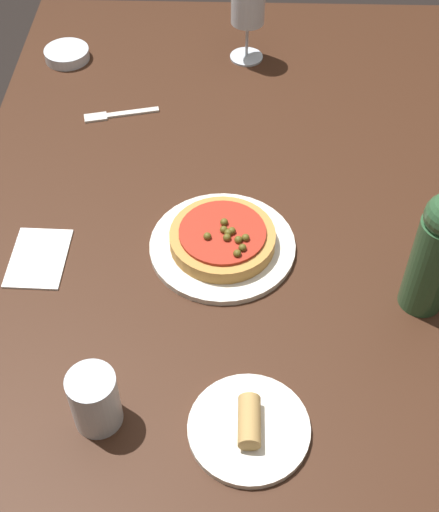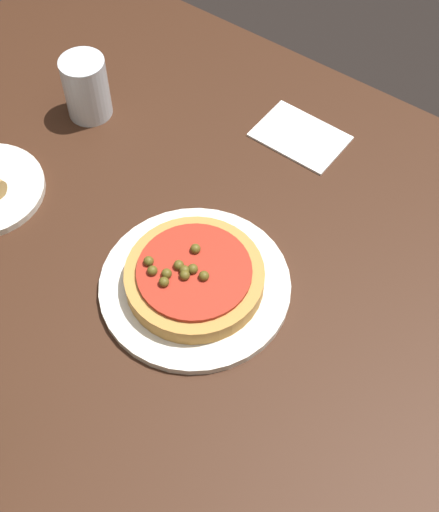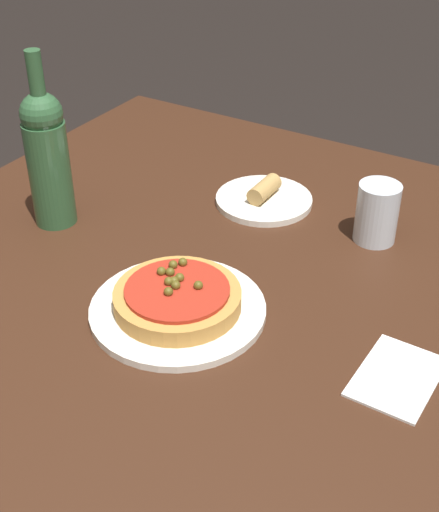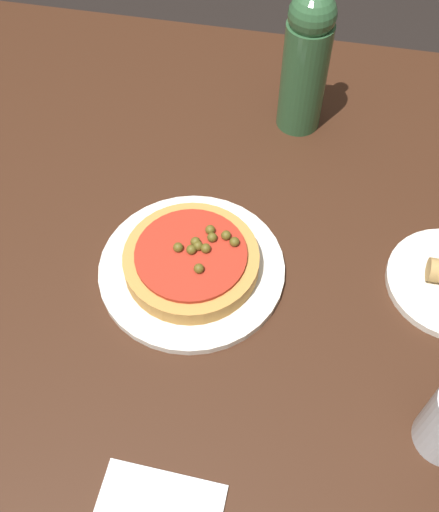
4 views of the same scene
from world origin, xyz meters
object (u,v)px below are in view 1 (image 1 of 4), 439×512
object	(u,v)px
wine_bottle	(437,250)
pizza	(223,238)
dinner_plate	(222,246)
side_bowl	(67,54)
dining_table	(244,239)
fork	(117,115)
wine_glass	(249,9)
side_plate	(249,427)
water_cup	(95,400)

from	to	relation	value
wine_bottle	pizza	bearing A→B (deg)	-107.98
dinner_plate	side_bowl	xyz separation A→B (m)	(-0.60, -0.38, 0.01)
wine_bottle	side_bowl	size ratio (longest dim) A/B	2.96
pizza	dining_table	bearing A→B (deg)	156.43
dining_table	fork	xyz separation A→B (m)	(-0.29, -0.28, 0.07)
dining_table	wine_bottle	bearing A→B (deg)	55.79
fork	wine_glass	bearing A→B (deg)	-154.62
dinner_plate	side_plate	xyz separation A→B (m)	(0.36, 0.05, 0.00)
side_bowl	side_plate	world-z (taller)	side_plate
wine_glass	side_bowl	size ratio (longest dim) A/B	1.65
water_cup	dinner_plate	bearing A→B (deg)	153.22
wine_glass	side_plate	world-z (taller)	wine_glass
dinner_plate	side_plate	bearing A→B (deg)	7.63
fork	dining_table	bearing A→B (deg)	120.32
water_cup	side_bowl	distance (m)	0.97
wine_glass	side_bowl	distance (m)	0.44
pizza	fork	xyz separation A→B (m)	(-0.38, -0.24, -0.03)
water_cup	dining_table	bearing A→B (deg)	153.82
dining_table	side_bowl	bearing A→B (deg)	-139.88
wine_bottle	side_plate	size ratio (longest dim) A/B	1.72
dining_table	wine_bottle	size ratio (longest dim) A/B	4.99
dinner_plate	wine_glass	distance (m)	0.63
wine_glass	water_cup	world-z (taller)	wine_glass
side_bowl	wine_bottle	bearing A→B (deg)	45.64
side_bowl	pizza	bearing A→B (deg)	32.79
dinner_plate	wine_bottle	world-z (taller)	wine_bottle
pizza	wine_glass	world-z (taller)	wine_glass
pizza	wine_bottle	xyz separation A→B (m)	(0.11, 0.34, 0.10)
side_bowl	side_plate	bearing A→B (deg)	24.30
dinner_plate	wine_glass	size ratio (longest dim) A/B	1.52
wine_glass	side_bowl	xyz separation A→B (m)	(0.02, -0.43, -0.11)
water_cup	side_plate	distance (m)	0.23
dining_table	side_plate	size ratio (longest dim) A/B	8.57
side_plate	dining_table	bearing A→B (deg)	-179.02
dining_table	water_cup	xyz separation A→B (m)	(0.44, -0.22, 0.12)
side_plate	dinner_plate	bearing A→B (deg)	-172.37
wine_glass	wine_bottle	bearing A→B (deg)	22.23
dining_table	fork	size ratio (longest dim) A/B	9.57
pizza	wine_bottle	size ratio (longest dim) A/B	0.61
dinner_plate	fork	size ratio (longest dim) A/B	1.62
water_cup	fork	size ratio (longest dim) A/B	0.65
pizza	side_bowl	world-z (taller)	pizza
dinner_plate	wine_glass	world-z (taller)	wine_glass
wine_glass	water_cup	distance (m)	0.99
pizza	fork	world-z (taller)	pizza
dining_table	dinner_plate	size ratio (longest dim) A/B	5.90
dining_table	wine_glass	size ratio (longest dim) A/B	8.95
dining_table	water_cup	distance (m)	0.50
water_cup	side_bowl	world-z (taller)	water_cup
dining_table	side_plate	bearing A→B (deg)	0.98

